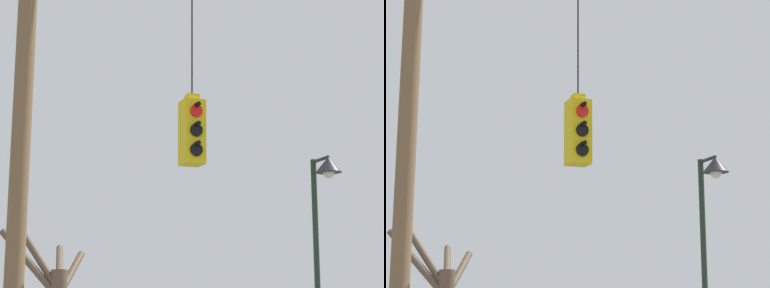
% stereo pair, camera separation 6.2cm
% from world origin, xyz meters
% --- Properties ---
extents(utility_pole_left, '(0.28, 0.28, 9.65)m').
position_xyz_m(utility_pole_left, '(-6.29, 0.34, 4.81)').
color(utility_pole_left, brown).
rests_on(utility_pole_left, ground_plane).
extents(traffic_light_near_left_pole, '(0.34, 0.58, 4.35)m').
position_xyz_m(traffic_light_near_left_pole, '(-3.69, 0.34, 4.87)').
color(traffic_light_near_left_pole, yellow).
extents(street_lamp, '(0.54, 0.93, 5.26)m').
position_xyz_m(street_lamp, '(0.33, 3.15, 4.07)').
color(street_lamp, '#233323').
rests_on(street_lamp, ground_plane).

